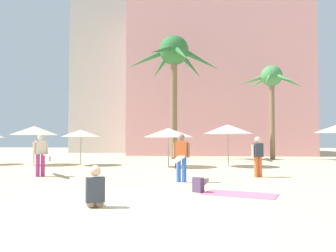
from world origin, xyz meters
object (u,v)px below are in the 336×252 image
Objects in this scene: palm_tree_far_left at (271,83)px; beach_towel at (240,194)px; backpack at (198,185)px; cafe_umbrella_2 at (81,133)px; palm_tree_left at (174,58)px; cafe_umbrella_0 at (169,133)px; cafe_umbrella_1 at (228,129)px; person_near_right at (42,154)px; person_mid_left at (258,155)px; cafe_umbrella_6 at (34,131)px; person_mid_right at (181,156)px; person_near_left at (94,192)px.

beach_towel is (-4.79, -16.97, -6.01)m from palm_tree_far_left.
backpack reaches higher than beach_towel.
palm_tree_left is at bearing 52.55° from cafe_umbrella_2.
cafe_umbrella_0 is 3.40m from cafe_umbrella_1.
cafe_umbrella_0 reaches higher than person_near_right.
person_mid_left is at bearing -31.07° from cafe_umbrella_2.
palm_tree_left is at bearing 116.80° from cafe_umbrella_1.
cafe_umbrella_6 reaches higher than backpack.
cafe_umbrella_1 reaches higher than beach_towel.
backpack is at bearing -83.88° from palm_tree_left.
person_mid_right reaches higher than person_mid_left.
person_mid_left is at bearing -50.31° from cafe_umbrella_0.
cafe_umbrella_1 is (3.54, -7.01, -5.91)m from palm_tree_left.
person_near_left is at bearing -91.78° from palm_tree_left.
palm_tree_far_left is 16.74m from person_mid_right.
cafe_umbrella_6 is at bearing -156.02° from palm_tree_far_left.
palm_tree_far_left is 3.19× the size of cafe_umbrella_2.
palm_tree_far_left is 18.62m from person_near_right.
person_mid_left is at bearing -124.97° from person_near_right.
palm_tree_left is 16.03m from person_mid_right.
palm_tree_far_left is 0.75× the size of palm_tree_left.
person_near_right reaches higher than person_near_left.
person_mid_left is (0.65, -5.35, -1.23)m from cafe_umbrella_1.
person_near_right is at bearing -133.34° from palm_tree_far_left.
backpack is (-1.12, 0.27, 0.19)m from beach_towel.
palm_tree_left is 18.77m from beach_towel.
cafe_umbrella_1 is 11.59m from cafe_umbrella_6.
cafe_umbrella_1 is 5.53m from person_mid_left.
cafe_umbrella_6 is at bearing -140.04° from palm_tree_left.
person_mid_left is at bearing -71.25° from palm_tree_left.
palm_tree_left is at bearing -26.13° from person_near_left.
person_near_left is (-1.76, -4.30, -0.59)m from person_mid_right.
beach_towel is 1.20× the size of person_mid_left.
palm_tree_far_left is at bearing 1.85° from palm_tree_left.
palm_tree_left is 14.87m from person_mid_left.
cafe_umbrella_0 is 5.39m from cafe_umbrella_2.
person_near_right reaches higher than person_mid_left.
palm_tree_left is at bearing -57.67° from person_near_right.
palm_tree_left is 9.70m from cafe_umbrella_0.
backpack is at bearing -109.47° from palm_tree_far_left.
beach_towel is at bearing -93.89° from cafe_umbrella_1.
person_mid_left is at bearing -51.43° from person_mid_right.
palm_tree_left reaches higher than cafe_umbrella_0.
palm_tree_left is 15.34m from person_near_right.
cafe_umbrella_1 reaches higher than person_near_left.
palm_tree_far_left reaches higher than beach_towel.
cafe_umbrella_0 is 1.02× the size of cafe_umbrella_6.
person_near_right is at bearing 152.34° from beach_towel.
cafe_umbrella_2 is at bearing 128.77° from beach_towel.
person_mid_right is at bearing 53.82° from backpack.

